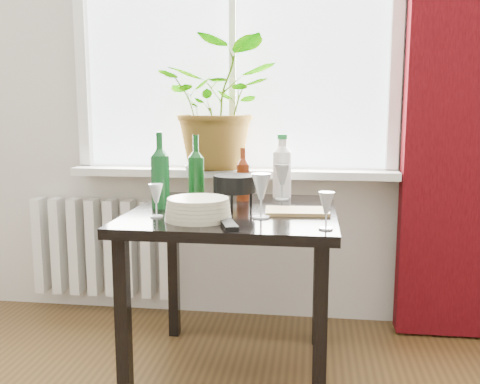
# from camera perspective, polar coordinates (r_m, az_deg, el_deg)

# --- Properties ---
(window) EXTENTS (1.72, 0.08, 1.62)m
(window) POSITION_cam_1_polar(r_m,az_deg,el_deg) (2.92, -0.70, 17.56)
(window) COLOR white
(window) RESTS_ON ground
(windowsill) EXTENTS (1.72, 0.20, 0.04)m
(windowsill) POSITION_cam_1_polar(r_m,az_deg,el_deg) (2.84, -0.88, 2.11)
(windowsill) COLOR silver
(windowsill) RESTS_ON ground
(curtain) EXTENTS (0.50, 0.12, 2.56)m
(curtain) POSITION_cam_1_polar(r_m,az_deg,el_deg) (2.84, 22.35, 10.97)
(curtain) COLOR #380509
(curtain) RESTS_ON ground
(radiator) EXTENTS (0.80, 0.10, 0.55)m
(radiator) POSITION_cam_1_polar(r_m,az_deg,el_deg) (3.15, -14.44, -5.72)
(radiator) COLOR white
(radiator) RESTS_ON ground
(table) EXTENTS (0.85, 0.85, 0.74)m
(table) POSITION_cam_1_polar(r_m,az_deg,el_deg) (2.27, -0.67, -4.18)
(table) COLOR black
(table) RESTS_ON ground
(potted_plant) EXTENTS (0.62, 0.55, 0.67)m
(potted_plant) POSITION_cam_1_polar(r_m,az_deg,el_deg) (2.83, -2.08, 9.29)
(potted_plant) COLOR #24751F
(potted_plant) RESTS_ON windowsill
(wine_bottle_left) EXTENTS (0.10, 0.10, 0.33)m
(wine_bottle_left) POSITION_cam_1_polar(r_m,az_deg,el_deg) (2.29, -8.53, 2.38)
(wine_bottle_left) COLOR #0D451A
(wine_bottle_left) RESTS_ON table
(wine_bottle_right) EXTENTS (0.09, 0.09, 0.31)m
(wine_bottle_right) POSITION_cam_1_polar(r_m,az_deg,el_deg) (2.39, -4.71, 2.46)
(wine_bottle_right) COLOR #0C4013
(wine_bottle_right) RESTS_ON table
(bottle_amber) EXTENTS (0.08, 0.08, 0.25)m
(bottle_amber) POSITION_cam_1_polar(r_m,az_deg,el_deg) (2.46, 0.31, 1.93)
(bottle_amber) COLOR maroon
(bottle_amber) RESTS_ON table
(cleaning_bottle) EXTENTS (0.11, 0.11, 0.31)m
(cleaning_bottle) POSITION_cam_1_polar(r_m,az_deg,el_deg) (2.55, 4.52, 2.86)
(cleaning_bottle) COLOR white
(cleaning_bottle) RESTS_ON table
(wineglass_front_right) EXTENTS (0.09, 0.09, 0.18)m
(wineglass_front_right) POSITION_cam_1_polar(r_m,az_deg,el_deg) (2.07, 2.26, -0.35)
(wineglass_front_right) COLOR silver
(wineglass_front_right) RESTS_ON table
(wineglass_far_right) EXTENTS (0.07, 0.07, 0.14)m
(wineglass_far_right) POSITION_cam_1_polar(r_m,az_deg,el_deg) (1.90, 9.19, -1.95)
(wineglass_far_right) COLOR silver
(wineglass_far_right) RESTS_ON table
(wineglass_back_center) EXTENTS (0.09, 0.09, 0.17)m
(wineglass_back_center) POSITION_cam_1_polar(r_m,az_deg,el_deg) (2.49, 4.52, 1.10)
(wineglass_back_center) COLOR #B4BDC2
(wineglass_back_center) RESTS_ON table
(wineglass_back_left) EXTENTS (0.08, 0.08, 0.16)m
(wineglass_back_left) POSITION_cam_1_polar(r_m,az_deg,el_deg) (2.47, -5.07, 1.00)
(wineglass_back_left) COLOR silver
(wineglass_back_left) RESTS_ON table
(wineglass_front_left) EXTENTS (0.06, 0.06, 0.13)m
(wineglass_front_left) POSITION_cam_1_polar(r_m,az_deg,el_deg) (2.12, -8.93, -0.88)
(wineglass_front_left) COLOR white
(wineglass_front_left) RESTS_ON table
(plate_stack) EXTENTS (0.34, 0.34, 0.08)m
(plate_stack) POSITION_cam_1_polar(r_m,az_deg,el_deg) (2.05, -4.49, -1.84)
(plate_stack) COLOR beige
(plate_stack) RESTS_ON table
(fondue_pot) EXTENTS (0.22, 0.20, 0.14)m
(fondue_pot) POSITION_cam_1_polar(r_m,az_deg,el_deg) (2.28, -0.59, 0.05)
(fondue_pot) COLOR black
(fondue_pot) RESTS_ON table
(tv_remote) EXTENTS (0.10, 0.17, 0.02)m
(tv_remote) POSITION_cam_1_polar(r_m,az_deg,el_deg) (1.93, -1.23, -3.49)
(tv_remote) COLOR black
(tv_remote) RESTS_ON table
(cutting_board) EXTENTS (0.27, 0.18, 0.01)m
(cutting_board) POSITION_cam_1_polar(r_m,az_deg,el_deg) (2.19, 6.10, -2.05)
(cutting_board) COLOR tan
(cutting_board) RESTS_ON table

